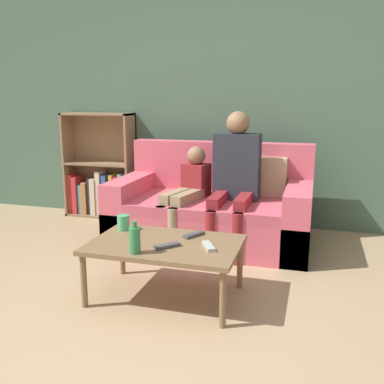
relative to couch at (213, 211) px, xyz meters
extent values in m
plane|color=tan|center=(-0.06, -1.69, -0.29)|extent=(22.00, 22.00, 0.00)
cube|color=#4C6B56|center=(-0.06, 0.69, 1.01)|extent=(12.00, 0.06, 2.60)
cube|color=#DB5B70|center=(-0.01, -0.05, -0.13)|extent=(1.79, 0.97, 0.32)
cube|color=#C95467|center=(-0.01, -0.14, 0.08)|extent=(1.35, 0.79, 0.10)
cube|color=#DB5B70|center=(-0.01, 0.34, 0.37)|extent=(1.79, 0.18, 0.48)
cube|color=#DB5B70|center=(-0.79, -0.05, 0.00)|extent=(0.22, 0.97, 0.58)
cube|color=#DB5B70|center=(0.78, -0.05, 0.00)|extent=(0.22, 0.97, 0.58)
cube|color=tan|center=(0.47, 0.19, 0.31)|extent=(0.36, 0.12, 0.36)
cube|color=#8E7051|center=(-1.82, 0.51, 0.29)|extent=(0.02, 0.28, 1.16)
cube|color=#8E7051|center=(-1.05, 0.51, 0.29)|extent=(0.02, 0.28, 1.16)
cube|color=#8E7051|center=(-1.44, 0.63, 0.29)|extent=(0.79, 0.02, 1.16)
cube|color=#8E7051|center=(-1.44, 0.51, -0.28)|extent=(0.79, 0.28, 0.02)
cube|color=#8E7051|center=(-1.44, 0.51, 0.32)|extent=(0.74, 0.28, 0.02)
cube|color=#8E7051|center=(-1.44, 0.51, 0.86)|extent=(0.79, 0.28, 0.02)
cube|color=red|center=(-1.78, 0.49, -0.04)|extent=(0.05, 0.17, 0.45)
cube|color=red|center=(-1.72, 0.50, -0.05)|extent=(0.06, 0.21, 0.42)
cube|color=#6699A8|center=(-1.66, 0.49, -0.10)|extent=(0.04, 0.16, 0.33)
cube|color=#B77542|center=(-1.60, 0.49, -0.08)|extent=(0.06, 0.20, 0.37)
cube|color=#232328|center=(-1.54, 0.49, -0.06)|extent=(0.04, 0.16, 0.41)
cube|color=beige|center=(-1.49, 0.50, -0.06)|extent=(0.06, 0.21, 0.42)
cube|color=beige|center=(-1.42, 0.49, -0.02)|extent=(0.06, 0.18, 0.50)
cube|color=#33519E|center=(-1.36, 0.49, -0.04)|extent=(0.06, 0.15, 0.46)
cube|color=#33519E|center=(-1.30, 0.49, -0.11)|extent=(0.04, 0.20, 0.32)
cube|color=gold|center=(-1.25, 0.50, -0.03)|extent=(0.04, 0.24, 0.47)
cube|color=red|center=(-1.20, 0.50, -0.04)|extent=(0.04, 0.23, 0.45)
cube|color=#6699A8|center=(-1.15, 0.50, -0.02)|extent=(0.05, 0.22, 0.49)
cylinder|color=brown|center=(-0.48, -1.52, -0.11)|extent=(0.04, 0.04, 0.36)
cylinder|color=brown|center=(0.43, -1.52, -0.11)|extent=(0.04, 0.04, 0.36)
cylinder|color=brown|center=(-0.48, -0.96, -0.11)|extent=(0.04, 0.04, 0.36)
cylinder|color=brown|center=(0.43, -0.96, -0.11)|extent=(0.04, 0.04, 0.36)
cube|color=brown|center=(-0.03, -1.24, 0.08)|extent=(0.99, 0.64, 0.03)
cylinder|color=maroon|center=(0.10, -0.52, -0.08)|extent=(0.09, 0.09, 0.42)
cylinder|color=maroon|center=(0.33, -0.52, -0.08)|extent=(0.09, 0.09, 0.42)
cube|color=maroon|center=(0.11, -0.27, 0.18)|extent=(0.10, 0.43, 0.09)
cube|color=maroon|center=(0.33, -0.27, 0.18)|extent=(0.10, 0.43, 0.09)
cube|color=#282D38|center=(0.22, -0.01, 0.43)|extent=(0.41, 0.20, 0.59)
sphere|color=#936B4C|center=(0.22, -0.01, 0.82)|extent=(0.20, 0.20, 0.20)
cylinder|color=#9E8966|center=(-0.34, -0.48, -0.08)|extent=(0.11, 0.11, 0.42)
cylinder|color=#9E8966|center=(-0.22, -0.51, -0.08)|extent=(0.11, 0.11, 0.42)
cube|color=#9E8966|center=(-0.28, -0.24, 0.18)|extent=(0.20, 0.44, 0.09)
cube|color=#9E8966|center=(-0.17, -0.27, 0.18)|extent=(0.20, 0.44, 0.09)
cube|color=maroon|center=(-0.16, 0.00, 0.28)|extent=(0.26, 0.24, 0.30)
sphere|color=#936B4C|center=(-0.16, 0.00, 0.51)|extent=(0.17, 0.17, 0.17)
cylinder|color=#4CB77A|center=(-0.41, -1.06, 0.15)|extent=(0.09, 0.09, 0.11)
cube|color=#B7B7BC|center=(0.27, -1.26, 0.11)|extent=(0.12, 0.17, 0.02)
cube|color=#47474C|center=(0.12, -1.06, 0.11)|extent=(0.12, 0.17, 0.02)
cube|color=#47474C|center=(0.02, -1.33, 0.11)|extent=(0.15, 0.16, 0.02)
cylinder|color=#33844C|center=(-0.14, -1.48, 0.18)|extent=(0.07, 0.07, 0.16)
cylinder|color=#33844C|center=(-0.14, -1.48, 0.28)|extent=(0.03, 0.03, 0.04)
camera|label=1|loc=(0.90, -3.76, 1.02)|focal=40.00mm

